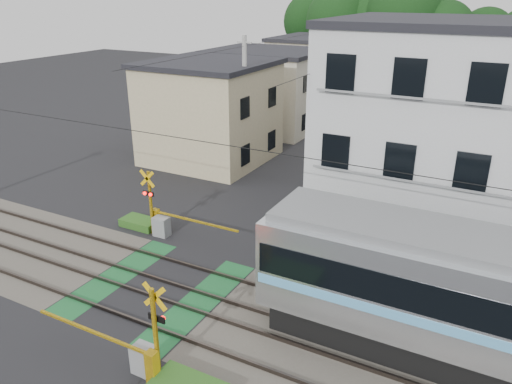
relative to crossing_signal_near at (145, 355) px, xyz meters
The scene contains 11 objects.
ground 4.53m from the crossing_signal_near, 125.29° to the left, with size 120.00×120.00×0.00m, color black.
track_bed 4.53m from the crossing_signal_near, 125.29° to the left, with size 120.00×120.00×0.14m.
crossing_signal_near is the anchor object (origin of this frame).
crossing_signal_far 8.95m from the crossing_signal_near, 125.29° to the left, with size 4.74×0.65×3.09m.
apartment_block 14.95m from the crossing_signal_near, 65.78° to the left, with size 10.20×8.36×9.30m.
houses_row 29.77m from the crossing_signal_near, 94.51° to the left, with size 22.07×31.35×6.80m.
tree_hill 51.82m from the crossing_signal_near, 94.50° to the left, with size 40.00×13.21×11.89m.
catenary 5.84m from the crossing_signal_near, 47.20° to the left, with size 60.00×5.04×7.00m.
utility_poles 27.12m from the crossing_signal_near, 97.77° to the left, with size 7.90×42.00×8.00m.
pedestrian 32.97m from the crossing_signal_near, 92.17° to the left, with size 0.55×0.36×1.50m, color #32363E.
weed_patches 3.70m from the crossing_signal_near, 103.09° to the left, with size 10.25×8.80×0.40m.
Camera 1 is at (10.71, -12.23, 10.33)m, focal length 35.00 mm.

